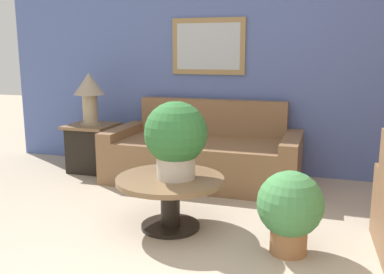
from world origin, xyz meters
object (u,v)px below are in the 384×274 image
object	(u,v)px
table_lamp	(89,91)
potted_plant_on_table	(176,137)
coffee_table	(170,191)
side_table	(92,147)
couch_main	(204,155)
potted_plant_floor	(290,208)

from	to	relation	value
table_lamp	potted_plant_on_table	world-z (taller)	table_lamp
coffee_table	table_lamp	size ratio (longest dim) A/B	1.43
coffee_table	side_table	bearing A→B (deg)	138.53
couch_main	coffee_table	world-z (taller)	couch_main
side_table	potted_plant_floor	world-z (taller)	potted_plant_floor
coffee_table	table_lamp	world-z (taller)	table_lamp
couch_main	coffee_table	size ratio (longest dim) A/B	2.40
table_lamp	side_table	bearing A→B (deg)	180.00
table_lamp	potted_plant_floor	size ratio (longest dim) A/B	1.01
potted_plant_on_table	potted_plant_floor	size ratio (longest dim) A/B	1.02
side_table	table_lamp	xyz separation A→B (m)	(0.00, 0.00, 0.68)
side_table	potted_plant_on_table	world-z (taller)	potted_plant_on_table
potted_plant_on_table	potted_plant_floor	xyz separation A→B (m)	(0.92, -0.16, -0.43)
side_table	potted_plant_on_table	xyz separation A→B (m)	(1.57, -1.34, 0.47)
couch_main	potted_plant_on_table	bearing A→B (deg)	-83.17
table_lamp	potted_plant_on_table	bearing A→B (deg)	-40.52
couch_main	potted_plant_floor	bearing A→B (deg)	-54.73
side_table	potted_plant_floor	bearing A→B (deg)	-31.18
coffee_table	potted_plant_on_table	xyz separation A→B (m)	(0.05, 0.00, 0.45)
coffee_table	table_lamp	bearing A→B (deg)	138.53
side_table	potted_plant_floor	distance (m)	2.90
coffee_table	potted_plant_floor	bearing A→B (deg)	-9.57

